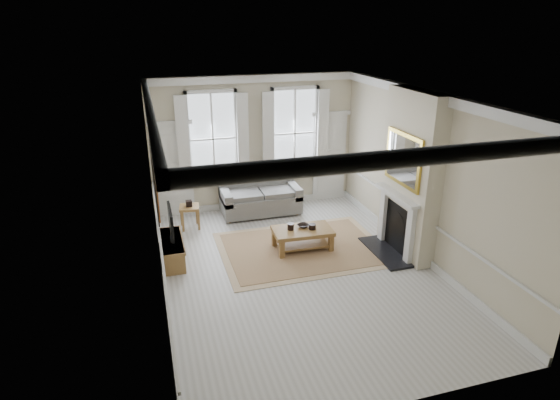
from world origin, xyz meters
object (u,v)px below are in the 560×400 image
object	(u,v)px
sofa	(260,199)
coffee_table	(302,233)
side_table	(189,210)
tv_stand	(172,250)

from	to	relation	value
sofa	coffee_table	xyz separation A→B (m)	(0.37, -2.23, 0.02)
side_table	tv_stand	bearing A→B (deg)	-109.10
side_table	coffee_table	bearing A→B (deg)	-39.56
side_table	coffee_table	size ratio (longest dim) A/B	0.42
side_table	sofa	bearing A→B (deg)	13.18
sofa	coffee_table	size ratio (longest dim) A/B	1.53
side_table	coffee_table	world-z (taller)	side_table
coffee_table	tv_stand	world-z (taller)	coffee_table
sofa	side_table	xyz separation A→B (m)	(-1.82, -0.43, 0.07)
side_table	tv_stand	distance (m)	1.62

